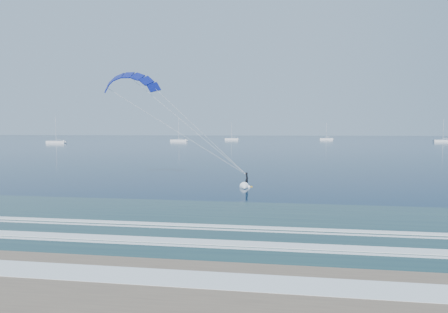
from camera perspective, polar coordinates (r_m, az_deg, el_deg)
ground at (r=19.68m, az=-11.59°, el=-16.14°), size 900.00×900.00×0.00m
kitesurfer_rig at (r=46.37m, az=-5.61°, el=4.71°), size 18.70×4.89×14.36m
sailboat_0 at (r=215.58m, az=-22.86°, el=1.94°), size 9.79×2.40×13.17m
sailboat_1 at (r=226.95m, az=-6.48°, el=2.29°), size 9.43×2.40×12.85m
sailboat_2 at (r=260.58m, az=1.09°, el=2.51°), size 8.57×2.40×11.57m
sailboat_3 at (r=270.63m, az=14.39°, el=2.44°), size 8.39×2.40×11.45m
sailboat_4 at (r=250.69m, az=28.80°, el=1.99°), size 9.56×2.40×12.93m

